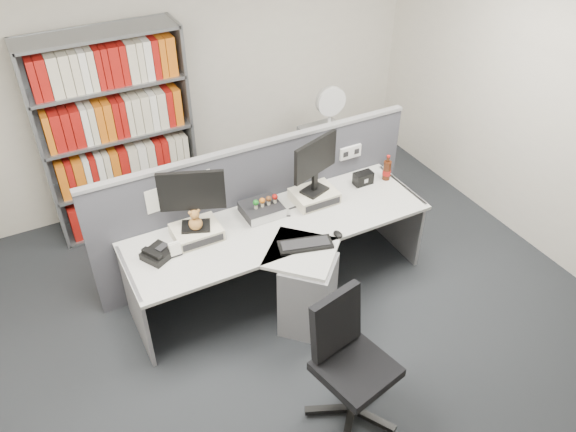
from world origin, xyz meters
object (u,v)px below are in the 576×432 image
monitor_left (192,195)px  speaker (363,178)px  filing_cabinet (328,161)px  office_chair (348,358)px  desk_fan (330,105)px  desk_phone (158,254)px  desk (291,263)px  monitor_right (315,161)px  shelving_unit (117,138)px  cola_bottle (387,170)px  desk_calendar (175,250)px  mouse (338,234)px  desktop_pc (262,209)px  keyboard (305,244)px

monitor_left → speaker: 1.67m
filing_cabinet → office_chair: bearing=-118.2°
speaker → desk_fan: desk_fan is taller
monitor_left → desk_phone: 0.53m
monitor_left → office_chair: (0.52, -1.50, -0.60)m
desk → monitor_right: 0.89m
shelving_unit → desk_fan: 2.15m
speaker → cola_bottle: 0.24m
desk_calendar → desk_fan: bearing=28.7°
mouse → desk_fan: bearing=61.3°
monitor_right → office_chair: (-0.58, -1.50, -0.59)m
desk_phone → desk_fan: size_ratio=0.54×
cola_bottle → desk_fan: size_ratio=0.47×
desk → desk_fan: 1.93m
desk_calendar → speaker: bearing=4.7°
speaker → office_chair: 1.90m
monitor_right → desk_fan: bearing=53.0°
mouse → filing_cabinet: bearing=61.3°
desk_calendar → filing_cabinet: desk_calendar is taller
monitor_right → mouse: 0.66m
desk_calendar → office_chair: bearing=-61.4°
monitor_right → mouse: (-0.08, -0.53, -0.39)m
desktop_pc → desk_calendar: desk_calendar is taller
monitor_left → desk_phone: monitor_left is taller
desk_calendar → speaker: 1.87m
cola_bottle → office_chair: size_ratio=0.25×
cola_bottle → filing_cabinet: bearing=90.2°
shelving_unit → office_chair: bearing=-75.8°
speaker → desk_fan: (0.23, 0.99, 0.25)m
office_chair → desktop_pc: bearing=86.7°
desk_calendar → desk_fan: (2.09, 1.14, 0.26)m
desktop_pc → shelving_unit: shelving_unit is taller
desk → desktop_pc: 0.53m
filing_cabinet → office_chair: office_chair is taller
desk → cola_bottle: cola_bottle is taller
mouse → desk_calendar: 1.31m
desktop_pc → mouse: desktop_pc is taller
monitor_left → desk_calendar: bearing=-150.7°
monitor_right → keyboard: monitor_right is taller
desk_calendar → filing_cabinet: (2.09, 1.15, -0.42)m
monitor_left → desk_fan: bearing=28.6°
shelving_unit → filing_cabinet: 2.24m
cola_bottle → office_chair: bearing=-132.3°
monitor_left → keyboard: size_ratio=1.14×
desk_phone → office_chair: bearing=-58.0°
desk → desk_phone: (-1.02, 0.29, 0.30)m
desk_calendar → mouse: bearing=-17.6°
desktop_pc → mouse: size_ratio=3.22×
monitor_right → filing_cabinet: (0.77, 1.02, -0.78)m
desk_calendar → shelving_unit: shelving_unit is taller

